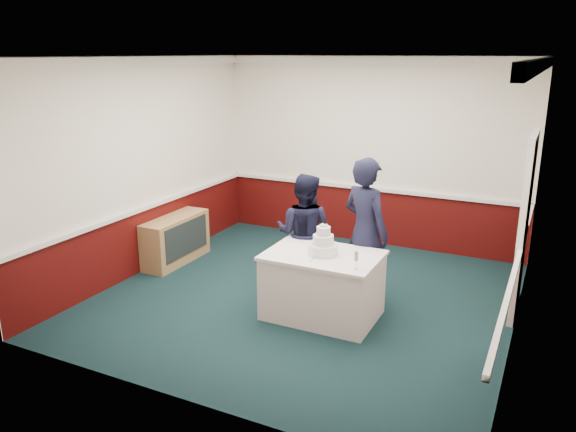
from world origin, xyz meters
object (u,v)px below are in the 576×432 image
at_px(sideboard, 176,239).
at_px(cake_table, 322,285).
at_px(wedding_cake, 323,245).
at_px(cake_knife, 314,259).
at_px(person_man, 304,233).
at_px(person_woman, 365,232).
at_px(champagne_flute, 356,257).

xyz_separation_m(sideboard, cake_table, (2.68, -0.72, 0.05)).
xyz_separation_m(wedding_cake, cake_knife, (-0.03, -0.20, -0.11)).
bearing_deg(cake_knife, person_man, 124.50).
relative_size(wedding_cake, cake_knife, 1.65).
height_order(sideboard, wedding_cake, wedding_cake).
relative_size(wedding_cake, person_woman, 0.20).
xyz_separation_m(sideboard, wedding_cake, (2.68, -0.72, 0.55)).
bearing_deg(cake_knife, person_woman, 71.01).
distance_m(champagne_flute, person_woman, 0.92).
xyz_separation_m(champagne_flute, person_woman, (-0.20, 0.90, -0.00)).
relative_size(champagne_flute, person_man, 0.13).
xyz_separation_m(sideboard, champagne_flute, (3.18, -1.00, 0.58)).
bearing_deg(person_man, wedding_cake, 125.77).
xyz_separation_m(sideboard, person_man, (2.15, -0.11, 0.44)).
height_order(wedding_cake, champagne_flute, wedding_cake).
distance_m(wedding_cake, person_woman, 0.69).
xyz_separation_m(cake_table, person_man, (-0.52, 0.61, 0.39)).
distance_m(wedding_cake, person_man, 0.81).
xyz_separation_m(cake_knife, person_man, (-0.49, 0.81, -0.00)).
distance_m(cake_table, champagne_flute, 0.78).
relative_size(person_man, person_woman, 0.85).
height_order(sideboard, person_man, person_man).
bearing_deg(cake_table, person_woman, 63.78).
height_order(champagne_flute, person_woman, person_woman).
height_order(sideboard, cake_knife, cake_knife).
bearing_deg(wedding_cake, champagne_flute, -29.25).
bearing_deg(person_woman, wedding_cake, 88.84).
relative_size(cake_table, wedding_cake, 3.63).
relative_size(sideboard, champagne_flute, 5.85).
xyz_separation_m(person_man, person_woman, (0.83, 0.01, 0.14)).
bearing_deg(cake_knife, wedding_cake, 84.71).
height_order(cake_knife, person_woman, person_woman).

